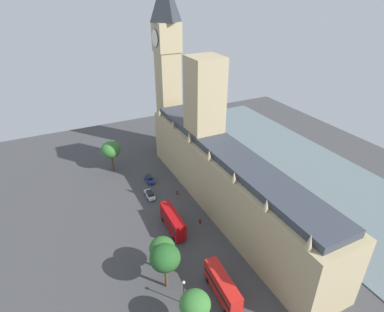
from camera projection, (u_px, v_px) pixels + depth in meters
ground_plane at (219, 209)px, 82.09m from camera, size 139.60×139.60×0.00m
river_thames at (312, 179)px, 94.53m from camera, size 37.91×125.64×0.25m
parliament_building at (223, 171)px, 79.72m from camera, size 11.83×69.60×36.07m
clock_tower at (168, 65)px, 100.34m from camera, size 7.52×7.52×55.57m
car_blue_trailing at (149, 179)px, 93.13m from camera, size 1.96×4.35×1.74m
car_white_opposite_hall at (150, 194)px, 86.26m from camera, size 1.98×4.78×1.74m
double_decker_bus_kerbside at (173, 221)px, 74.09m from camera, size 2.89×10.57×4.75m
double_decker_bus_leading at (222, 286)px, 58.05m from camera, size 3.18×10.63×4.75m
pedestrian_under_trees at (200, 221)px, 76.90m from camera, size 0.67×0.61×1.59m
pedestrian_near_tower at (177, 192)px, 87.61m from camera, size 0.57×0.63×1.50m
plane_tree_midblock at (165, 258)px, 57.69m from camera, size 5.69×5.69×9.87m
plane_tree_corner at (195, 305)px, 50.44m from camera, size 5.06×5.06×8.61m
plane_tree_far_end at (111, 150)px, 96.27m from camera, size 5.92×5.92×9.49m
plane_tree_by_river_gate at (162, 248)px, 62.07m from camera, size 5.09×5.09×7.94m
street_lamp_slot_10 at (184, 288)px, 55.89m from camera, size 0.56×0.56×5.83m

